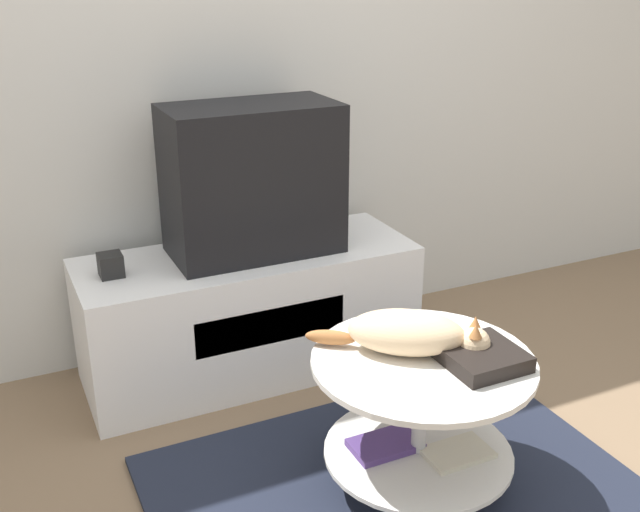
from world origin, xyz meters
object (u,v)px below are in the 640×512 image
object	(u,v)px
dvd_box	(482,357)
cat	(411,333)
speaker	(111,265)
tv	(253,180)

from	to	relation	value
dvd_box	cat	size ratio (longest dim) A/B	0.46
speaker	cat	world-z (taller)	cat
speaker	cat	bearing A→B (deg)	-51.49
tv	dvd_box	xyz separation A→B (m)	(0.29, -1.01, -0.28)
dvd_box	tv	bearing A→B (deg)	106.02
dvd_box	speaker	bearing A→B (deg)	129.60
tv	dvd_box	bearing A→B (deg)	-73.98
dvd_box	cat	world-z (taller)	cat
speaker	tv	bearing A→B (deg)	1.56
speaker	dvd_box	bearing A→B (deg)	-50.40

